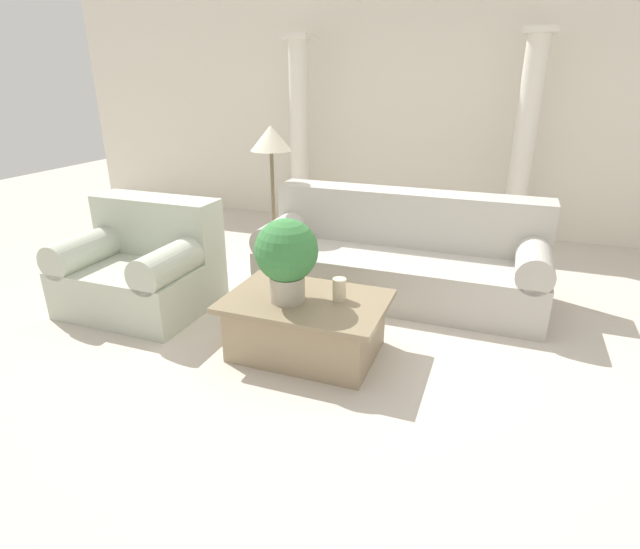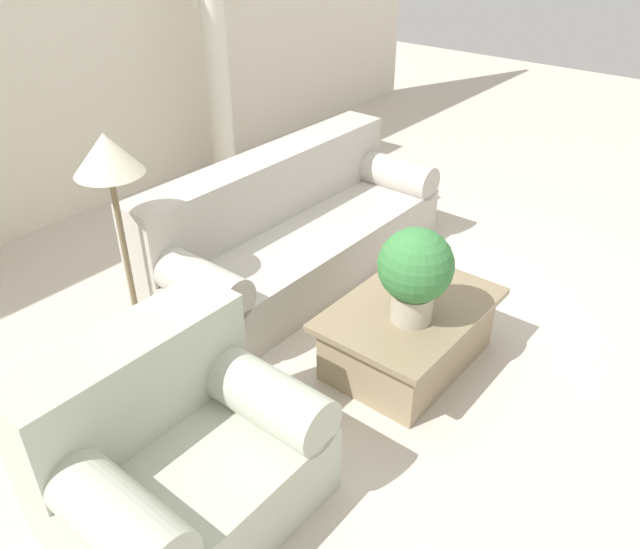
% 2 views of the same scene
% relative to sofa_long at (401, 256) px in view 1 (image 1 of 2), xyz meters
% --- Properties ---
extents(ground_plane, '(16.00, 16.00, 0.00)m').
position_rel_sofa_long_xyz_m(ground_plane, '(-0.27, -0.82, -0.35)').
color(ground_plane, beige).
extents(wall_back, '(10.00, 0.06, 3.20)m').
position_rel_sofa_long_xyz_m(wall_back, '(-0.27, 2.21, 1.25)').
color(wall_back, silver).
rests_on(wall_back, ground_plane).
extents(sofa_long, '(2.46, 0.94, 0.89)m').
position_rel_sofa_long_xyz_m(sofa_long, '(0.00, 0.00, 0.00)').
color(sofa_long, '#B7B2A8').
rests_on(sofa_long, ground_plane).
extents(loveseat, '(1.13, 0.94, 0.89)m').
position_rel_sofa_long_xyz_m(loveseat, '(-1.99, -1.02, 0.02)').
color(loveseat, '#B7BEAA').
rests_on(loveseat, ground_plane).
extents(coffee_table, '(1.11, 0.76, 0.42)m').
position_rel_sofa_long_xyz_m(coffee_table, '(-0.39, -1.29, -0.14)').
color(coffee_table, '#998466').
rests_on(coffee_table, ground_plane).
extents(potted_plant, '(0.43, 0.43, 0.57)m').
position_rel_sofa_long_xyz_m(potted_plant, '(-0.50, -1.36, 0.40)').
color(potted_plant, '#B2A893').
rests_on(potted_plant, coffee_table).
extents(pillar_candle, '(0.09, 0.09, 0.15)m').
position_rel_sofa_long_xyz_m(pillar_candle, '(-0.17, -1.23, 0.15)').
color(pillar_candle, beige).
rests_on(pillar_candle, coffee_table).
extents(floor_lamp, '(0.39, 0.39, 1.43)m').
position_rel_sofa_long_xyz_m(floor_lamp, '(-1.33, 0.16, 0.86)').
color(floor_lamp, brown).
rests_on(floor_lamp, ground_plane).
extents(column_left, '(0.33, 0.33, 2.31)m').
position_rel_sofa_long_xyz_m(column_left, '(-1.70, 1.73, 0.83)').
color(column_left, silver).
rests_on(column_left, ground_plane).
extents(column_right, '(0.33, 0.33, 2.31)m').
position_rel_sofa_long_xyz_m(column_right, '(0.92, 1.73, 0.83)').
color(column_right, silver).
rests_on(column_right, ground_plane).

